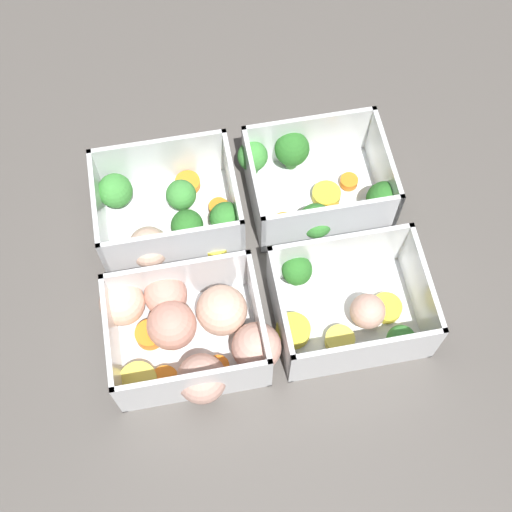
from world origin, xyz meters
The scene contains 5 objects.
ground_plane centered at (0.00, 0.00, 0.00)m, with size 4.00×4.00×0.00m, color #56514C.
container_near_left centered at (-0.08, -0.07, 0.03)m, with size 0.17×0.13×0.07m.
container_near_right centered at (0.08, -0.07, 0.03)m, with size 0.15×0.13×0.07m.
container_far_left centered at (-0.08, 0.07, 0.03)m, with size 0.15×0.12×0.07m.
container_far_right centered at (0.08, 0.07, 0.03)m, with size 0.19×0.15×0.07m.
Camera 1 is at (0.06, 0.32, 0.69)m, focal length 50.00 mm.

